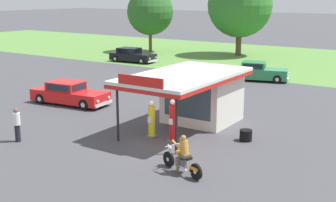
# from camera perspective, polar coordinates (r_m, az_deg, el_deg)

# --- Properties ---
(ground_plane) EXTENTS (300.00, 300.00, 0.00)m
(ground_plane) POSITION_cam_1_polar(r_m,az_deg,el_deg) (21.07, -1.22, -5.56)
(ground_plane) COLOR #424247
(grass_verge_strip) EXTENTS (120.00, 24.00, 0.01)m
(grass_verge_strip) POSITION_cam_1_polar(r_m,az_deg,el_deg) (48.23, 19.53, 4.54)
(grass_verge_strip) COLOR #56843D
(grass_verge_strip) RESTS_ON ground
(service_station_kiosk) EXTENTS (4.19, 7.60, 3.38)m
(service_station_kiosk) POSITION_cam_1_polar(r_m,az_deg,el_deg) (24.14, 3.85, 1.17)
(service_station_kiosk) COLOR silver
(service_station_kiosk) RESTS_ON ground
(gas_pump_nearside) EXTENTS (0.44, 0.44, 1.86)m
(gas_pump_nearside) POSITION_cam_1_polar(r_m,az_deg,el_deg) (21.84, -2.10, -2.55)
(gas_pump_nearside) COLOR slate
(gas_pump_nearside) RESTS_ON ground
(gas_pump_offside) EXTENTS (0.44, 0.44, 2.08)m
(gas_pump_offside) POSITION_cam_1_polar(r_m,az_deg,el_deg) (21.15, 0.61, -2.77)
(gas_pump_offside) COLOR slate
(gas_pump_offside) RESTS_ON ground
(motorcycle_with_rider) EXTENTS (2.23, 0.96, 1.58)m
(motorcycle_with_rider) POSITION_cam_1_polar(r_m,az_deg,el_deg) (17.62, 1.86, -7.21)
(motorcycle_with_rider) COLOR black
(motorcycle_with_rider) RESTS_ON ground
(featured_classic_sedan) EXTENTS (5.45, 2.37, 1.43)m
(featured_classic_sedan) POSITION_cam_1_polar(r_m,az_deg,el_deg) (29.26, -12.47, 0.90)
(featured_classic_sedan) COLOR red
(featured_classic_sedan) RESTS_ON ground
(parked_car_back_row_far_left) EXTENTS (5.09, 2.99, 1.51)m
(parked_car_back_row_far_left) POSITION_cam_1_polar(r_m,az_deg,el_deg) (37.13, 11.36, 3.64)
(parked_car_back_row_far_left) COLOR #2D844C
(parked_car_back_row_far_left) RESTS_ON ground
(parked_car_back_row_far_right) EXTENTS (5.06, 2.15, 1.45)m
(parked_car_back_row_far_right) POSITION_cam_1_polar(r_m,az_deg,el_deg) (46.61, -4.60, 5.81)
(parked_car_back_row_far_right) COLOR black
(parked_car_back_row_far_right) RESTS_ON ground
(bystander_leaning_by_kiosk) EXTENTS (0.34, 0.34, 1.64)m
(bystander_leaning_by_kiosk) POSITION_cam_1_polar(r_m,az_deg,el_deg) (22.40, -18.71, -2.82)
(bystander_leaning_by_kiosk) COLOR black
(bystander_leaning_by_kiosk) RESTS_ON ground
(tree_oak_left) EXTENTS (7.25, 7.25, 9.30)m
(tree_oak_left) POSITION_cam_1_polar(r_m,az_deg,el_deg) (51.79, 9.20, 11.82)
(tree_oak_left) COLOR brown
(tree_oak_left) RESTS_ON ground
(tree_oak_right) EXTENTS (5.54, 5.55, 7.56)m
(tree_oak_right) POSITION_cam_1_polar(r_m,az_deg,el_deg) (54.73, -2.28, 11.18)
(tree_oak_right) COLOR brown
(tree_oak_right) RESTS_ON ground
(spare_tire_stack) EXTENTS (0.60, 0.60, 0.54)m
(spare_tire_stack) POSITION_cam_1_polar(r_m,az_deg,el_deg) (21.83, 9.90, -4.33)
(spare_tire_stack) COLOR black
(spare_tire_stack) RESTS_ON ground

